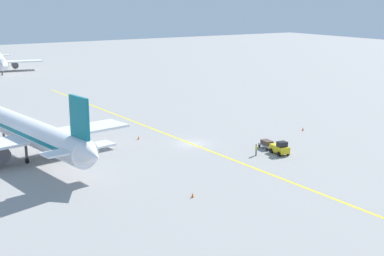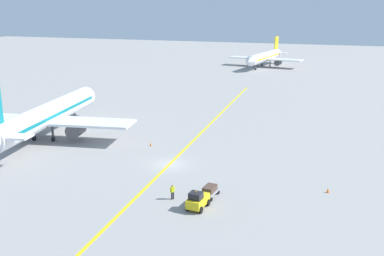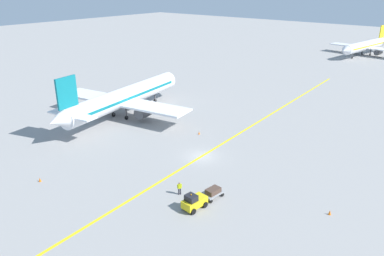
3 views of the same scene
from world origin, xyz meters
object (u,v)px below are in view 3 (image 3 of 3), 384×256
at_px(baggage_tug_white, 194,202).
at_px(traffic_cone_near_nose, 199,133).
at_px(airplane_at_gate, 124,98).
at_px(airplane_distant_taxiing, 366,46).
at_px(ground_crew_worker, 180,188).
at_px(baggage_cart_trailing, 213,192).
at_px(traffic_cone_mid_apron, 40,180).
at_px(traffic_cone_by_wingtip, 330,212).

relative_size(baggage_tug_white, traffic_cone_near_nose, 5.70).
relative_size(airplane_at_gate, airplane_distant_taxiing, 1.11).
bearing_deg(airplane_distant_taxiing, ground_crew_worker, -84.79).
bearing_deg(baggage_cart_trailing, traffic_cone_mid_apron, -150.65).
distance_m(airplane_at_gate, ground_crew_worker, 31.22).
relative_size(baggage_cart_trailing, traffic_cone_near_nose, 4.95).
relative_size(airplane_at_gate, ground_crew_worker, 21.11).
bearing_deg(airplane_at_gate, airplane_distant_taxiing, 80.00).
distance_m(airplane_distant_taxiing, traffic_cone_by_wingtip, 107.40).
relative_size(airplane_distant_taxiing, traffic_cone_mid_apron, 58.07).
bearing_deg(baggage_cart_trailing, ground_crew_worker, -150.92).
distance_m(baggage_cart_trailing, traffic_cone_near_nose, 20.20).
relative_size(baggage_tug_white, traffic_cone_mid_apron, 5.70).
bearing_deg(airplane_distant_taxiing, traffic_cone_by_wingtip, -75.94).
xyz_separation_m(ground_crew_worker, traffic_cone_mid_apron, (-16.26, -9.17, -0.63)).
bearing_deg(traffic_cone_near_nose, airplane_at_gate, -174.42).
height_order(airplane_at_gate, traffic_cone_near_nose, airplane_at_gate).
xyz_separation_m(traffic_cone_near_nose, traffic_cone_by_wingtip, (26.05, -9.37, 0.00)).
relative_size(traffic_cone_near_nose, traffic_cone_by_wingtip, 1.00).
relative_size(baggage_tug_white, ground_crew_worker, 1.86).
height_order(traffic_cone_near_nose, traffic_cone_by_wingtip, same).
bearing_deg(airplane_at_gate, baggage_tug_white, -28.29).
xyz_separation_m(airplane_at_gate, ground_crew_worker, (27.16, -15.13, -2.80)).
height_order(airplane_at_gate, traffic_cone_by_wingtip, airplane_at_gate).
bearing_deg(airplane_distant_taxiing, airplane_at_gate, -100.00).
bearing_deg(traffic_cone_mid_apron, ground_crew_worker, 29.41).
distance_m(baggage_cart_trailing, traffic_cone_mid_apron, 22.82).
height_order(baggage_tug_white, traffic_cone_mid_apron, baggage_tug_white).
height_order(baggage_cart_trailing, traffic_cone_mid_apron, baggage_cart_trailing).
height_order(airplane_distant_taxiing, traffic_cone_near_nose, airplane_distant_taxiing).
distance_m(baggage_cart_trailing, ground_crew_worker, 4.15).
distance_m(traffic_cone_near_nose, traffic_cone_by_wingtip, 27.69).
distance_m(baggage_tug_white, traffic_cone_by_wingtip, 15.32).
height_order(traffic_cone_mid_apron, traffic_cone_by_wingtip, same).
bearing_deg(traffic_cone_by_wingtip, traffic_cone_near_nose, 160.21).
xyz_separation_m(airplane_distant_taxiing, traffic_cone_mid_apron, (-6.10, -120.72, -3.06)).
bearing_deg(baggage_tug_white, traffic_cone_near_nose, 126.67).
relative_size(airplane_at_gate, traffic_cone_by_wingtip, 64.48).
height_order(airplane_distant_taxiing, baggage_cart_trailing, airplane_distant_taxiing).
distance_m(airplane_distant_taxiing, ground_crew_worker, 112.04).
xyz_separation_m(baggage_cart_trailing, ground_crew_worker, (-3.62, -2.01, 0.15)).
bearing_deg(traffic_cone_by_wingtip, baggage_cart_trailing, -156.27).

